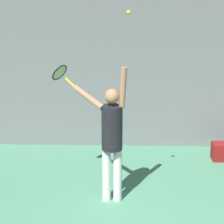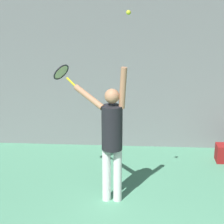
% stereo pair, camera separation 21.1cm
% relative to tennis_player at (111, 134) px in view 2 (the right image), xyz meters
% --- Properties ---
extents(back_wall, '(18.00, 0.10, 5.00)m').
position_rel_tennis_player_xyz_m(back_wall, '(0.48, 2.32, 1.41)').
color(back_wall, slate).
rests_on(back_wall, ground_plane).
extents(tennis_player, '(0.86, 0.56, 2.12)m').
position_rel_tennis_player_xyz_m(tennis_player, '(0.00, 0.00, 0.00)').
color(tennis_player, white).
rests_on(tennis_player, ground_plane).
extents(tennis_racket, '(0.43, 0.35, 0.34)m').
position_rel_tennis_player_xyz_m(tennis_racket, '(-0.81, 0.50, 0.81)').
color(tennis_racket, yellow).
extents(tennis_ball, '(0.06, 0.06, 0.06)m').
position_rel_tennis_player_xyz_m(tennis_ball, '(0.24, -0.10, 1.78)').
color(tennis_ball, '#CCDB2D').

